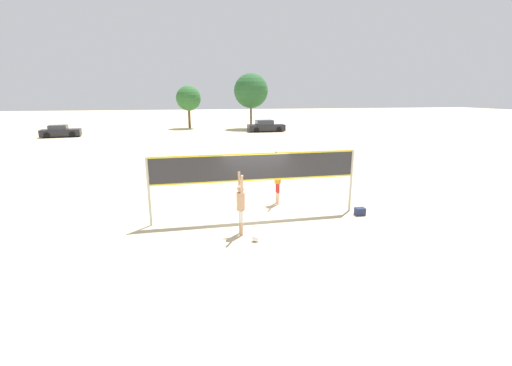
{
  "coord_description": "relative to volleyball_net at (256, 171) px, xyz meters",
  "views": [
    {
      "loc": [
        -2.59,
        -12.25,
        4.64
      ],
      "look_at": [
        0.0,
        0.0,
        1.39
      ],
      "focal_mm": 24.0,
      "sensor_mm": 36.0,
      "label": 1
    }
  ],
  "objects": [
    {
      "name": "ground_plane",
      "position": [
        0.0,
        0.0,
        -1.86
      ],
      "size": [
        200.0,
        200.0,
        0.0
      ],
      "primitive_type": "plane",
      "color": "beige"
    },
    {
      "name": "volleyball_net",
      "position": [
        0.0,
        0.0,
        0.0
      ],
      "size": [
        7.92,
        0.1,
        2.53
      ],
      "color": "beige",
      "rests_on": "ground_plane"
    },
    {
      "name": "player_spiker",
      "position": [
        -0.84,
        -1.48,
        -0.73
      ],
      "size": [
        0.28,
        0.71,
        2.15
      ],
      "rotation": [
        0.0,
        0.0,
        1.57
      ],
      "color": "tan",
      "rests_on": "ground_plane"
    },
    {
      "name": "player_blocker",
      "position": [
        1.28,
        1.53,
        -0.66
      ],
      "size": [
        0.28,
        0.72,
        2.27
      ],
      "rotation": [
        0.0,
        0.0,
        -1.57
      ],
      "color": "beige",
      "rests_on": "ground_plane"
    },
    {
      "name": "volleyball",
      "position": [
        -0.48,
        -2.16,
        -1.75
      ],
      "size": [
        0.23,
        0.23,
        0.23
      ],
      "color": "white",
      "rests_on": "ground_plane"
    },
    {
      "name": "gear_bag",
      "position": [
        4.1,
        -0.56,
        -1.71
      ],
      "size": [
        0.37,
        0.28,
        0.3
      ],
      "color": "navy",
      "rests_on": "ground_plane"
    },
    {
      "name": "parked_car_near",
      "position": [
        -16.1,
        30.03,
        -1.26
      ],
      "size": [
        4.22,
        2.25,
        1.33
      ],
      "rotation": [
        0.0,
        0.0,
        0.12
      ],
      "color": "#232328",
      "rests_on": "ground_plane"
    },
    {
      "name": "parked_car_mid",
      "position": [
        7.81,
        30.84,
        -1.2
      ],
      "size": [
        4.69,
        2.01,
        1.48
      ],
      "rotation": [
        0.0,
        0.0,
        -0.01
      ],
      "color": "#232328",
      "rests_on": "ground_plane"
    },
    {
      "name": "tree_left_cluster",
      "position": [
        -1.66,
        37.49,
        2.24
      ],
      "size": [
        3.4,
        3.4,
        5.83
      ],
      "color": "brown",
      "rests_on": "ground_plane"
    },
    {
      "name": "tree_right_cluster",
      "position": [
        6.73,
        35.13,
        3.26
      ],
      "size": [
        4.64,
        4.64,
        7.45
      ],
      "color": "brown",
      "rests_on": "ground_plane"
    }
  ]
}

